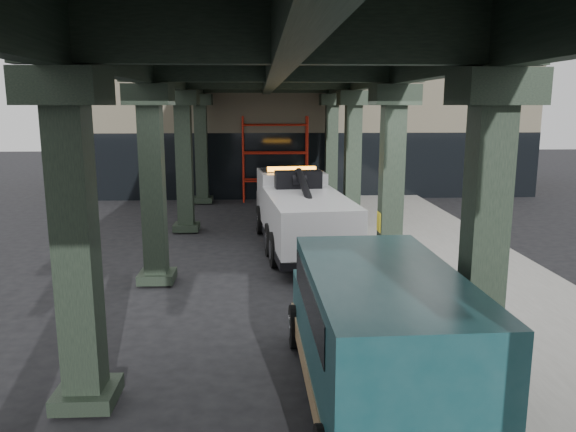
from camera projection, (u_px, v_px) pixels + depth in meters
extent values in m
plane|color=black|center=(294.00, 308.00, 12.66)|extent=(90.00, 90.00, 0.00)
cube|color=gray|center=(459.00, 276.00, 14.83)|extent=(5.00, 40.00, 0.15)
cube|color=silver|center=(354.00, 280.00, 14.70)|extent=(0.12, 38.00, 0.01)
cube|color=black|center=(484.00, 241.00, 8.38)|extent=(0.55, 0.55, 5.00)
cube|color=black|center=(495.00, 87.00, 7.95)|extent=(1.10, 1.10, 0.50)
cube|color=black|center=(474.00, 384.00, 8.83)|extent=(0.90, 0.90, 0.24)
cube|color=black|center=(391.00, 185.00, 14.26)|extent=(0.55, 0.55, 5.00)
cube|color=black|center=(394.00, 95.00, 13.83)|extent=(1.10, 1.10, 0.50)
cube|color=black|center=(388.00, 273.00, 14.71)|extent=(0.90, 0.90, 0.24)
cube|color=black|center=(353.00, 162.00, 20.14)|extent=(0.55, 0.55, 5.00)
cube|color=black|center=(354.00, 98.00, 19.70)|extent=(1.10, 1.10, 0.50)
cube|color=black|center=(351.00, 225.00, 20.59)|extent=(0.90, 0.90, 0.24)
cube|color=black|center=(331.00, 149.00, 26.02)|extent=(0.55, 0.55, 5.00)
cube|color=black|center=(332.00, 100.00, 25.58)|extent=(1.10, 1.10, 0.50)
cube|color=black|center=(331.00, 198.00, 26.47)|extent=(0.90, 0.90, 0.24)
cube|color=black|center=(76.00, 246.00, 8.08)|extent=(0.55, 0.55, 5.00)
cube|color=black|center=(64.00, 87.00, 7.65)|extent=(1.10, 1.10, 0.50)
cube|color=black|center=(87.00, 394.00, 8.53)|extent=(0.90, 0.90, 0.24)
cube|color=black|center=(153.00, 187.00, 13.96)|extent=(0.55, 0.55, 5.00)
cube|color=black|center=(149.00, 95.00, 13.52)|extent=(1.10, 1.10, 0.50)
cube|color=black|center=(157.00, 276.00, 14.41)|extent=(0.90, 0.90, 0.24)
cube|color=black|center=(184.00, 163.00, 19.84)|extent=(0.55, 0.55, 5.00)
cube|color=black|center=(182.00, 98.00, 19.40)|extent=(1.10, 1.10, 0.50)
cube|color=black|center=(187.00, 227.00, 20.29)|extent=(0.90, 0.90, 0.24)
cube|color=black|center=(201.00, 150.00, 25.72)|extent=(0.55, 0.55, 5.00)
cube|color=black|center=(200.00, 100.00, 25.28)|extent=(1.10, 1.10, 0.50)
cube|color=black|center=(203.00, 199.00, 26.17)|extent=(0.90, 0.90, 0.24)
cube|color=black|center=(396.00, 61.00, 13.67)|extent=(0.35, 32.00, 1.10)
cube|color=black|center=(147.00, 60.00, 13.37)|extent=(0.35, 32.00, 1.10)
cube|color=black|center=(273.00, 61.00, 13.52)|extent=(0.35, 32.00, 1.10)
cube|color=black|center=(273.00, 31.00, 13.38)|extent=(7.40, 32.00, 0.30)
cube|color=#C6B793|center=(308.00, 114.00, 31.58)|extent=(22.00, 10.00, 8.00)
cylinder|color=#B71D0E|center=(244.00, 158.00, 26.79)|extent=(0.08, 0.08, 4.00)
cylinder|color=#B71D0E|center=(243.00, 160.00, 26.01)|extent=(0.08, 0.08, 4.00)
cylinder|color=#B71D0E|center=(306.00, 158.00, 26.94)|extent=(0.08, 0.08, 4.00)
cylinder|color=#B71D0E|center=(307.00, 160.00, 26.16)|extent=(0.08, 0.08, 4.00)
cylinder|color=#B71D0E|center=(275.00, 179.00, 27.06)|extent=(3.00, 0.08, 0.08)
cylinder|color=#B71D0E|center=(275.00, 152.00, 26.81)|extent=(3.00, 0.08, 0.08)
cylinder|color=#B71D0E|center=(275.00, 125.00, 26.56)|extent=(3.00, 0.08, 0.08)
cube|color=black|center=(302.00, 231.00, 17.46)|extent=(1.56, 6.98, 0.23)
cube|color=silver|center=(291.00, 195.00, 19.59)|extent=(2.37, 2.41, 1.66)
cube|color=silver|center=(287.00, 203.00, 20.62)|extent=(2.22, 0.84, 0.83)
cube|color=black|center=(290.00, 181.00, 19.73)|extent=(2.13, 1.38, 0.78)
cube|color=silver|center=(308.00, 219.00, 16.31)|extent=(2.63, 4.80, 1.29)
cube|color=orange|center=(292.00, 169.00, 19.23)|extent=(1.68, 0.41, 0.15)
cube|color=black|center=(298.00, 179.00, 17.92)|extent=(1.52, 0.69, 0.55)
cylinder|color=black|center=(307.00, 195.00, 16.35)|extent=(0.52, 3.24, 1.24)
cube|color=black|center=(325.00, 273.00, 14.20)|extent=(0.40, 1.31, 0.17)
cube|color=black|center=(330.00, 283.00, 13.59)|extent=(1.49, 0.37, 0.17)
cylinder|color=black|center=(261.00, 220.00, 19.90)|extent=(0.42, 1.04, 1.02)
cylinder|color=silver|center=(261.00, 220.00, 19.90)|extent=(0.41, 0.59, 0.56)
cylinder|color=black|center=(318.00, 218.00, 20.18)|extent=(0.42, 1.04, 1.02)
cylinder|color=silver|center=(318.00, 218.00, 20.18)|extent=(0.41, 0.59, 0.56)
cylinder|color=black|center=(271.00, 240.00, 16.94)|extent=(0.42, 1.04, 1.02)
cylinder|color=silver|center=(271.00, 240.00, 16.94)|extent=(0.41, 0.59, 0.56)
cylinder|color=black|center=(337.00, 238.00, 17.22)|extent=(0.42, 1.04, 1.02)
cylinder|color=silver|center=(337.00, 238.00, 17.22)|extent=(0.41, 0.59, 0.56)
cylinder|color=black|center=(276.00, 250.00, 15.77)|extent=(0.42, 1.04, 1.02)
cylinder|color=silver|center=(276.00, 250.00, 15.77)|extent=(0.41, 0.59, 0.56)
cylinder|color=black|center=(346.00, 247.00, 16.06)|extent=(0.42, 1.04, 1.02)
cylinder|color=silver|center=(346.00, 247.00, 16.06)|extent=(0.41, 0.59, 0.56)
cube|color=#123B40|center=(348.00, 298.00, 10.59)|extent=(2.01, 1.11, 0.87)
cube|color=#123B40|center=(382.00, 336.00, 7.91)|extent=(2.13, 4.40, 1.88)
cube|color=olive|center=(374.00, 374.00, 8.44)|extent=(2.19, 5.46, 0.34)
cube|color=black|center=(352.00, 265.00, 10.06)|extent=(1.89, 0.46, 0.81)
cube|color=black|center=(378.00, 296.00, 8.10)|extent=(2.14, 3.53, 0.53)
cube|color=silver|center=(343.00, 308.00, 11.16)|extent=(1.94, 0.16, 0.29)
cylinder|color=black|center=(297.00, 326.00, 10.57)|extent=(0.29, 0.82, 0.81)
cylinder|color=silver|center=(297.00, 326.00, 10.57)|extent=(0.32, 0.45, 0.45)
cylinder|color=black|center=(398.00, 323.00, 10.71)|extent=(0.29, 0.82, 0.81)
cylinder|color=silver|center=(398.00, 323.00, 10.71)|extent=(0.32, 0.45, 0.45)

